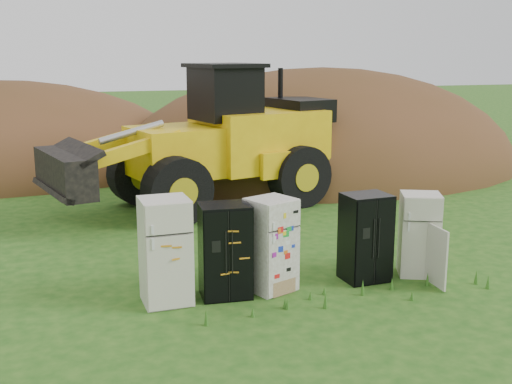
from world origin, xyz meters
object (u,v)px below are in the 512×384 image
fridge_leftmost (165,251)px  fridge_open_door (419,234)px  fridge_sticker (271,245)px  fridge_black_right (365,237)px  wheel_loader (194,138)px  fridge_black_side (225,251)px

fridge_leftmost → fridge_open_door: (4.86, -0.03, -0.12)m
fridge_leftmost → fridge_sticker: bearing=-1.7°
fridge_black_right → wheel_loader: 6.80m
fridge_black_side → wheel_loader: (0.81, 6.47, 1.12)m
fridge_black_side → fridge_black_right: 2.71m
fridge_black_right → fridge_open_door: size_ratio=1.03×
wheel_loader → fridge_leftmost: bearing=-120.5°
fridge_leftmost → fridge_open_door: fridge_leftmost is taller
fridge_black_right → fridge_open_door: fridge_black_right is taller
fridge_leftmost → wheel_loader: bearing=71.7°
fridge_leftmost → fridge_black_side: size_ratio=1.10×
fridge_sticker → fridge_black_right: (1.86, -0.02, -0.02)m
fridge_black_right → fridge_leftmost: bearing=176.4°
fridge_open_door → wheel_loader: (-3.01, 6.47, 1.15)m
fridge_open_door → fridge_black_right: bearing=-158.9°
fridge_black_right → wheel_loader: size_ratio=0.20×
fridge_open_door → wheel_loader: size_ratio=0.20×
fridge_leftmost → fridge_sticker: fridge_leftmost is taller
fridge_black_side → fridge_open_door: size_ratio=1.04×
fridge_leftmost → fridge_black_right: (3.74, 0.00, -0.09)m
fridge_black_side → fridge_leftmost: bearing=-177.3°
fridge_open_door → wheel_loader: bearing=137.8°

